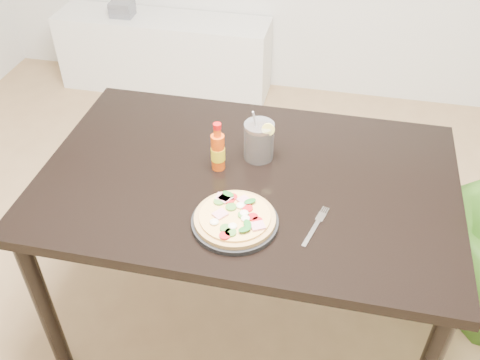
% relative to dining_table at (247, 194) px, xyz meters
% --- Properties ---
extents(dining_table, '(1.40, 0.90, 0.75)m').
position_rel_dining_table_xyz_m(dining_table, '(0.00, 0.00, 0.00)').
color(dining_table, black).
rests_on(dining_table, ground).
extents(plate, '(0.27, 0.27, 0.02)m').
position_rel_dining_table_xyz_m(plate, '(0.01, -0.23, 0.09)').
color(plate, black).
rests_on(plate, dining_table).
extents(pizza, '(0.25, 0.25, 0.03)m').
position_rel_dining_table_xyz_m(pizza, '(0.01, -0.23, 0.11)').
color(pizza, tan).
rests_on(pizza, plate).
extents(hot_sauce_bottle, '(0.05, 0.05, 0.18)m').
position_rel_dining_table_xyz_m(hot_sauce_bottle, '(-0.11, 0.02, 0.15)').
color(hot_sauce_bottle, '#DE4A0D').
rests_on(hot_sauce_bottle, dining_table).
extents(cola_cup, '(0.11, 0.10, 0.19)m').
position_rel_dining_table_xyz_m(cola_cup, '(0.02, 0.11, 0.15)').
color(cola_cup, black).
rests_on(cola_cup, dining_table).
extents(fork, '(0.07, 0.19, 0.00)m').
position_rel_dining_table_xyz_m(fork, '(0.25, -0.19, 0.09)').
color(fork, silver).
rests_on(fork, dining_table).
extents(media_console, '(1.40, 0.34, 0.50)m').
position_rel_dining_table_xyz_m(media_console, '(-0.92, 1.75, -0.42)').
color(media_console, white).
rests_on(media_console, ground).
extents(cd_stack, '(0.14, 0.12, 0.09)m').
position_rel_dining_table_xyz_m(cd_stack, '(-1.17, 1.73, -0.12)').
color(cd_stack, slate).
rests_on(cd_stack, media_console).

